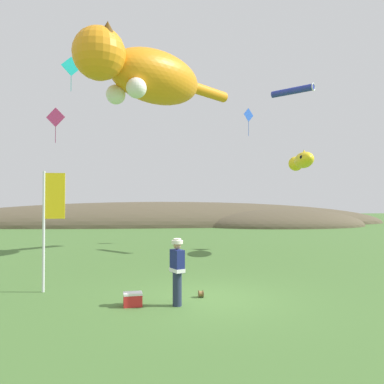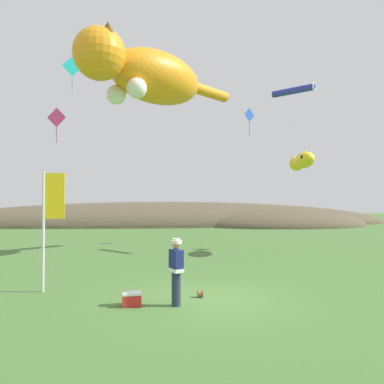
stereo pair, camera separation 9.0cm
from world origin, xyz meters
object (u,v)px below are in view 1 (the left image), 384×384
kite_spool (201,294)px  kite_tube_streamer (293,91)px  kite_diamond_teal (71,67)px  festival_banner_pole (49,213)px  festival_attendant (177,270)px  kite_diamond_pink (56,118)px  kite_giant_cat (145,74)px  kite_fish_windsock (302,161)px  kite_diamond_blue (249,115)px  picnic_cooler (133,299)px

kite_spool → kite_tube_streamer: (6.30, 8.61, 8.58)m
kite_spool → kite_diamond_teal: bearing=116.9°
festival_banner_pole → kite_tube_streamer: size_ratio=1.86×
festival_attendant → kite_diamond_pink: size_ratio=0.88×
kite_giant_cat → kite_fish_windsock: size_ratio=2.53×
festival_attendant → kite_giant_cat: bearing=96.1°
kite_diamond_teal → kite_diamond_pink: size_ratio=1.02×
kite_tube_streamer → kite_diamond_blue: size_ratio=1.11×
picnic_cooler → kite_diamond_blue: 16.84m
picnic_cooler → kite_diamond_pink: size_ratio=0.26×
festival_banner_pole → kite_diamond_pink: (-2.14, 9.88, 5.02)m
kite_fish_windsock → kite_diamond_blue: 5.74m
kite_spool → picnic_cooler: (-1.91, -0.66, 0.08)m
kite_tube_streamer → kite_diamond_teal: 12.75m
kite_spool → kite_diamond_pink: (-6.63, 11.06, 7.32)m
kite_diamond_teal → kite_giant_cat: bearing=-44.6°
kite_fish_windsock → kite_diamond_blue: kite_diamond_blue is taller
festival_banner_pole → kite_fish_windsock: (11.09, 6.93, 2.46)m
festival_banner_pole → kite_fish_windsock: bearing=32.0°
festival_banner_pole → kite_giant_cat: 9.45m
picnic_cooler → kite_diamond_pink: bearing=112.0°
picnic_cooler → kite_diamond_teal: (-4.02, 12.36, 10.38)m
festival_banner_pole → kite_diamond_blue: bearing=50.2°
festival_attendant → kite_diamond_blue: bearing=66.8°
kite_spool → picnic_cooler: size_ratio=0.39×
kite_spool → kite_diamond_teal: 16.78m
kite_spool → kite_fish_windsock: size_ratio=0.06×
festival_banner_pole → kite_giant_cat: kite_giant_cat is taller
kite_fish_windsock → festival_attendant: bearing=-129.6°
kite_spool → kite_diamond_blue: (4.92, 12.48, 8.08)m
festival_attendant → kite_diamond_blue: (5.67, 13.26, 7.23)m
kite_fish_windsock → kite_diamond_pink: (-13.23, 2.95, 2.56)m
kite_spool → kite_diamond_teal: kite_diamond_teal is taller
festival_banner_pole → kite_fish_windsock: kite_fish_windsock is taller
kite_giant_cat → kite_fish_windsock: (8.22, 0.66, -4.01)m
festival_banner_pole → picnic_cooler: bearing=-35.5°
festival_attendant → kite_fish_windsock: kite_fish_windsock is taller
kite_spool → kite_tube_streamer: bearing=53.8°
festival_banner_pole → kite_tube_streamer: kite_tube_streamer is taller
festival_attendant → kite_diamond_teal: bearing=112.6°
festival_banner_pole → kite_diamond_teal: 13.39m
picnic_cooler → kite_fish_windsock: bearing=45.9°
kite_diamond_blue → festival_attendant: bearing=-113.2°
kite_diamond_pink → festival_banner_pole: bearing=-77.8°
festival_banner_pole → kite_diamond_teal: size_ratio=1.79×
festival_attendant → kite_giant_cat: size_ratio=0.22×
kite_giant_cat → kite_diamond_teal: kite_diamond_teal is taller
kite_giant_cat → kite_diamond_blue: (6.55, 5.03, -0.68)m
kite_giant_cat → kite_fish_windsock: bearing=4.6°
kite_spool → kite_diamond_blue: 15.67m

